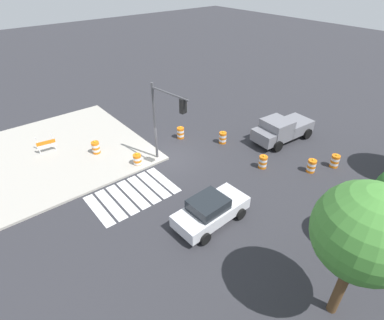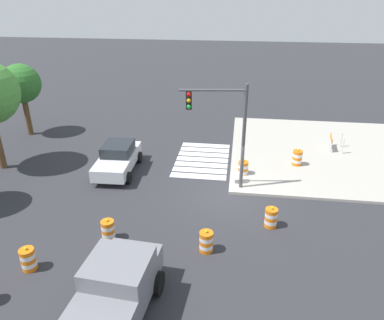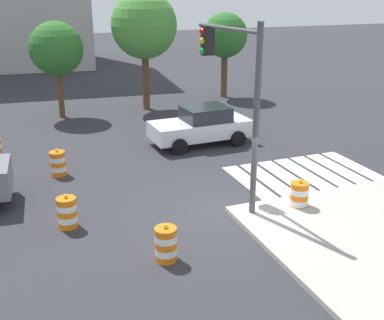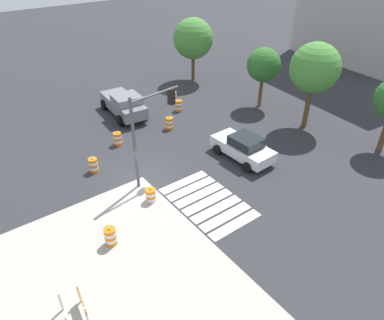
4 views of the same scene
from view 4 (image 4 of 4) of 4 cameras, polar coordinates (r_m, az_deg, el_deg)
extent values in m
plane|color=#2D2D33|center=(21.52, -7.96, -3.08)|extent=(120.00, 120.00, 0.00)
cube|color=#ADA89E|center=(15.88, -16.41, -21.04)|extent=(12.00, 12.00, 0.15)
cube|color=silver|center=(21.05, -1.33, -3.61)|extent=(0.60, 3.20, 0.02)
cube|color=silver|center=(20.57, -0.11, -4.62)|extent=(0.60, 3.20, 0.02)
cube|color=silver|center=(20.10, 1.18, -5.67)|extent=(0.60, 3.20, 0.02)
cube|color=silver|center=(19.66, 2.53, -6.76)|extent=(0.60, 3.20, 0.02)
cube|color=silver|center=(19.23, 3.94, -7.90)|extent=(0.60, 3.20, 0.02)
cube|color=silver|center=(18.82, 5.43, -9.09)|extent=(0.60, 3.20, 0.02)
cube|color=silver|center=(18.43, 7.00, -10.32)|extent=(0.60, 3.20, 0.02)
cube|color=silver|center=(23.20, 8.16, 1.86)|extent=(4.37, 2.01, 0.70)
cube|color=#1E2328|center=(22.73, 8.74, 3.00)|extent=(1.96, 1.68, 0.60)
cylinder|color=black|center=(23.59, 4.14, 1.71)|extent=(0.67, 0.27, 0.66)
cylinder|color=black|center=(24.76, 7.38, 3.15)|extent=(0.67, 0.27, 0.66)
cylinder|color=black|center=(22.04, 8.89, -1.16)|extent=(0.67, 0.27, 0.66)
cylinder|color=black|center=(23.29, 12.09, 0.52)|extent=(0.67, 0.27, 0.66)
cube|color=slate|center=(30.21, -11.99, 9.60)|extent=(2.64, 2.18, 0.90)
cube|color=slate|center=(28.29, -10.43, 8.78)|extent=(2.04, 2.14, 1.50)
cube|color=slate|center=(27.48, -9.44, 7.44)|extent=(1.54, 2.00, 0.90)
cylinder|color=black|center=(28.29, -7.72, 7.36)|extent=(0.86, 0.36, 0.84)
cylinder|color=black|center=(27.60, -11.54, 6.28)|extent=(0.86, 0.36, 0.84)
cylinder|color=black|center=(31.15, -10.50, 9.60)|extent=(0.86, 0.36, 0.84)
cylinder|color=black|center=(30.53, -14.03, 8.65)|extent=(0.86, 0.36, 0.84)
cylinder|color=orange|center=(19.69, -6.61, -6.59)|extent=(0.56, 0.56, 0.18)
cylinder|color=white|center=(19.58, -6.64, -6.19)|extent=(0.56, 0.56, 0.18)
cylinder|color=orange|center=(19.47, -6.68, -5.78)|extent=(0.56, 0.56, 0.18)
cylinder|color=white|center=(19.35, -6.71, -5.37)|extent=(0.56, 0.56, 0.18)
cylinder|color=orange|center=(19.24, -6.74, -4.95)|extent=(0.56, 0.56, 0.18)
sphere|color=yellow|center=(19.15, -6.77, -4.60)|extent=(0.12, 0.12, 0.12)
cylinder|color=orange|center=(31.26, -2.99, 9.55)|extent=(0.56, 0.56, 0.18)
cylinder|color=white|center=(31.19, -3.00, 9.85)|extent=(0.56, 0.56, 0.18)
cylinder|color=orange|center=(31.12, -3.01, 10.16)|extent=(0.56, 0.56, 0.18)
cylinder|color=white|center=(31.05, -3.02, 10.46)|extent=(0.56, 0.56, 0.18)
cylinder|color=orange|center=(30.98, -3.03, 10.77)|extent=(0.56, 0.56, 0.18)
sphere|color=yellow|center=(30.92, -3.04, 11.02)|extent=(0.12, 0.12, 0.12)
cylinder|color=orange|center=(25.24, -11.83, 2.68)|extent=(0.56, 0.56, 0.18)
cylinder|color=white|center=(25.16, -11.88, 3.03)|extent=(0.56, 0.56, 0.18)
cylinder|color=orange|center=(25.07, -11.92, 3.39)|extent=(0.56, 0.56, 0.18)
cylinder|color=white|center=(24.98, -11.97, 3.75)|extent=(0.56, 0.56, 0.18)
cylinder|color=orange|center=(24.89, -12.02, 4.11)|extent=(0.56, 0.56, 0.18)
sphere|color=yellow|center=(24.82, -12.06, 4.41)|extent=(0.12, 0.12, 0.12)
cylinder|color=orange|center=(22.79, -15.50, -1.54)|extent=(0.56, 0.56, 0.18)
cylinder|color=white|center=(22.69, -15.57, -1.16)|extent=(0.56, 0.56, 0.18)
cylinder|color=orange|center=(22.59, -15.63, -0.79)|extent=(0.56, 0.56, 0.18)
cylinder|color=white|center=(22.49, -15.70, -0.41)|extent=(0.56, 0.56, 0.18)
cylinder|color=orange|center=(22.40, -15.77, -0.02)|extent=(0.56, 0.56, 0.18)
sphere|color=yellow|center=(22.32, -15.83, 0.30)|extent=(0.12, 0.12, 0.12)
cylinder|color=orange|center=(29.58, -2.13, 8.14)|extent=(0.56, 0.56, 0.18)
cylinder|color=white|center=(29.50, -2.14, 8.45)|extent=(0.56, 0.56, 0.18)
cylinder|color=orange|center=(29.43, -2.15, 8.77)|extent=(0.56, 0.56, 0.18)
cylinder|color=white|center=(29.36, -2.15, 9.09)|extent=(0.56, 0.56, 0.18)
cylinder|color=orange|center=(29.28, -2.16, 9.41)|extent=(0.56, 0.56, 0.18)
sphere|color=yellow|center=(29.22, -2.17, 9.68)|extent=(0.12, 0.12, 0.12)
cylinder|color=orange|center=(26.80, -3.64, 5.27)|extent=(0.56, 0.56, 0.18)
cylinder|color=white|center=(26.72, -3.66, 5.61)|extent=(0.56, 0.56, 0.18)
cylinder|color=orange|center=(26.63, -3.67, 5.95)|extent=(0.56, 0.56, 0.18)
cylinder|color=white|center=(26.55, -3.68, 6.30)|extent=(0.56, 0.56, 0.18)
cylinder|color=orange|center=(26.47, -3.70, 6.64)|extent=(0.56, 0.56, 0.18)
sphere|color=yellow|center=(26.40, -3.71, 6.94)|extent=(0.12, 0.12, 0.12)
cylinder|color=orange|center=(17.57, -12.90, -12.73)|extent=(0.56, 0.56, 0.18)
cylinder|color=white|center=(17.44, -12.97, -12.32)|extent=(0.56, 0.56, 0.18)
cylinder|color=orange|center=(17.32, -13.05, -11.90)|extent=(0.56, 0.56, 0.18)
cylinder|color=white|center=(17.19, -13.13, -11.48)|extent=(0.56, 0.56, 0.18)
cylinder|color=orange|center=(17.07, -13.20, -11.05)|extent=(0.56, 0.56, 0.18)
sphere|color=yellow|center=(16.97, -13.27, -10.68)|extent=(0.12, 0.12, 0.12)
cube|color=silver|center=(15.46, -17.81, -19.89)|extent=(0.08, 0.08, 1.00)
cube|color=silver|center=(15.46, -20.46, -20.65)|extent=(0.08, 0.08, 1.00)
cube|color=silver|center=(14.79, -16.66, -23.02)|extent=(0.08, 0.08, 1.00)
cube|color=orange|center=(14.92, -17.34, -20.84)|extent=(1.29, 0.20, 0.28)
cube|color=white|center=(15.16, -17.14, -21.51)|extent=(1.29, 0.20, 0.20)
cylinder|color=#4C4C51|center=(19.26, -9.27, 2.40)|extent=(0.18, 0.18, 5.50)
cylinder|color=#4C4C51|center=(19.00, -5.99, 10.51)|extent=(0.53, 3.19, 0.12)
cube|color=black|center=(19.82, -3.37, 10.22)|extent=(0.39, 0.32, 0.90)
sphere|color=red|center=(19.84, -3.77, 11.17)|extent=(0.20, 0.20, 0.20)
sphere|color=#F2A514|center=(19.96, -3.74, 10.37)|extent=(0.20, 0.20, 0.20)
sphere|color=green|center=(20.08, -3.70, 9.58)|extent=(0.20, 0.20, 0.20)
cylinder|color=brown|center=(35.75, 0.18, 14.87)|extent=(0.32, 0.32, 2.71)
sphere|color=#478C38|center=(35.00, 0.19, 19.02)|extent=(3.76, 3.76, 3.76)
cylinder|color=brown|center=(27.84, 18.15, 8.32)|extent=(0.39, 0.39, 3.30)
sphere|color=#478C38|center=(26.84, 19.24, 13.88)|extent=(3.52, 3.52, 3.52)
cylinder|color=brown|center=(30.53, 11.02, 10.84)|extent=(0.29, 0.29, 2.60)
sphere|color=#2D6B28|center=(29.77, 11.49, 14.83)|extent=(2.71, 2.71, 2.71)
camera|label=1|loc=(23.81, 45.18, 23.47)|focal=28.68mm
camera|label=2|loc=(33.03, -26.02, 25.32)|focal=34.24mm
camera|label=3|loc=(22.48, -45.83, 7.33)|focal=44.72mm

